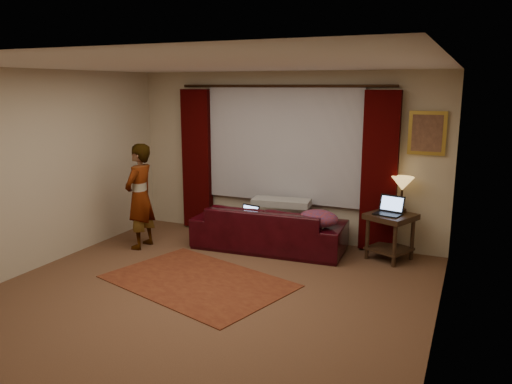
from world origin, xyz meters
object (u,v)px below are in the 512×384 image
at_px(end_table, 390,237).
at_px(person, 140,196).
at_px(laptop_table, 388,206).
at_px(sofa, 269,219).
at_px(tiffany_lamp, 402,195).
at_px(laptop_sofa, 246,214).

xyz_separation_m(end_table, person, (-3.49, -0.96, 0.45)).
distance_m(laptop_table, person, 3.57).
height_order(sofa, end_table, sofa).
bearing_deg(sofa, person, 17.99).
relative_size(tiffany_lamp, laptop_table, 1.31).
bearing_deg(person, sofa, 109.14).
bearing_deg(laptop_sofa, person, -150.20).
bearing_deg(tiffany_lamp, person, -162.51).
bearing_deg(sofa, tiffany_lamp, -170.45).
bearing_deg(sofa, end_table, -175.32).
xyz_separation_m(laptop_sofa, end_table, (1.99, 0.47, -0.23)).
height_order(tiffany_lamp, laptop_table, tiffany_lamp).
height_order(laptop_sofa, end_table, laptop_sofa).
xyz_separation_m(sofa, person, (-1.78, -0.71, 0.33)).
bearing_deg(laptop_table, end_table, 76.24).
bearing_deg(laptop_table, laptop_sofa, -154.40).
distance_m(laptop_sofa, laptop_table, 2.01).
relative_size(laptop_sofa, end_table, 0.49).
relative_size(laptop_sofa, tiffany_lamp, 0.65).
relative_size(sofa, end_table, 3.40).
bearing_deg(laptop_table, tiffany_lamp, 74.16).
bearing_deg(laptop_sofa, end_table, 25.34).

